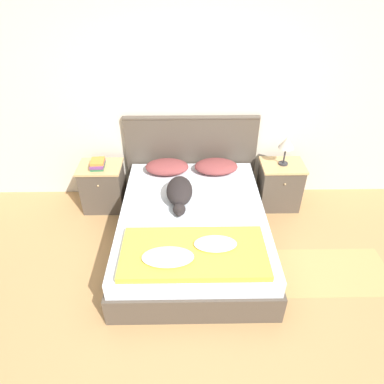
# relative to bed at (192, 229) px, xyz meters

# --- Properties ---
(ground_plane) EXTENTS (16.00, 16.00, 0.00)m
(ground_plane) POSITION_rel_bed_xyz_m (-0.05, -1.04, -0.24)
(ground_plane) COLOR tan
(wall_back) EXTENTS (9.00, 0.06, 2.55)m
(wall_back) POSITION_rel_bed_xyz_m (-0.05, 1.09, 1.04)
(wall_back) COLOR beige
(wall_back) RESTS_ON ground_plane
(bed) EXTENTS (1.56, 2.00, 0.49)m
(bed) POSITION_rel_bed_xyz_m (0.00, 0.00, 0.00)
(bed) COLOR #4C4238
(bed) RESTS_ON ground_plane
(headboard) EXTENTS (1.64, 0.06, 1.11)m
(headboard) POSITION_rel_bed_xyz_m (0.00, 1.02, 0.34)
(headboard) COLOR #4C4238
(headboard) RESTS_ON ground_plane
(nightstand_left) EXTENTS (0.52, 0.41, 0.60)m
(nightstand_left) POSITION_rel_bed_xyz_m (-1.10, 0.73, 0.06)
(nightstand_left) COLOR #4C4238
(nightstand_left) RESTS_ON ground_plane
(nightstand_right) EXTENTS (0.52, 0.41, 0.60)m
(nightstand_right) POSITION_rel_bed_xyz_m (1.10, 0.73, 0.06)
(nightstand_right) COLOR #4C4238
(nightstand_right) RESTS_ON ground_plane
(pillow_left) EXTENTS (0.52, 0.35, 0.14)m
(pillow_left) POSITION_rel_bed_xyz_m (-0.30, 0.77, 0.32)
(pillow_left) COLOR brown
(pillow_left) RESTS_ON bed
(pillow_right) EXTENTS (0.52, 0.35, 0.14)m
(pillow_right) POSITION_rel_bed_xyz_m (0.30, 0.77, 0.32)
(pillow_right) COLOR brown
(pillow_right) RESTS_ON bed
(quilt) EXTENTS (1.29, 0.63, 0.11)m
(quilt) POSITION_rel_bed_xyz_m (-0.01, -0.64, 0.28)
(quilt) COLOR yellow
(quilt) RESTS_ON bed
(dog) EXTENTS (0.28, 0.68, 0.22)m
(dog) POSITION_rel_bed_xyz_m (-0.14, 0.20, 0.35)
(dog) COLOR black
(dog) RESTS_ON bed
(book_stack) EXTENTS (0.17, 0.24, 0.10)m
(book_stack) POSITION_rel_bed_xyz_m (-1.11, 0.70, 0.41)
(book_stack) COLOR #337547
(book_stack) RESTS_ON nightstand_left
(table_lamp) EXTENTS (0.19, 0.19, 0.35)m
(table_lamp) POSITION_rel_bed_xyz_m (1.10, 0.74, 0.63)
(table_lamp) COLOR #2D2D33
(table_lamp) RESTS_ON nightstand_right
(rug) EXTENTS (1.14, 0.64, 0.00)m
(rug) POSITION_rel_bed_xyz_m (1.45, -0.41, -0.24)
(rug) COLOR tan
(rug) RESTS_ON ground_plane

